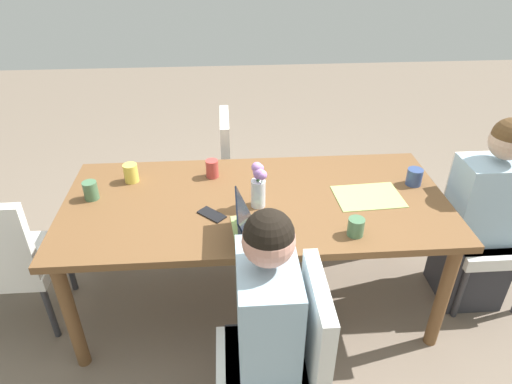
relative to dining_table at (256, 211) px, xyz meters
name	(u,v)px	position (x,y,z in m)	size (l,w,h in m)	color
ground_plane	(256,299)	(0.00, 0.00, -0.67)	(10.00, 10.00, 0.00)	#756656
dining_table	(256,211)	(0.00, 0.00, 0.00)	(2.09, 0.96, 0.75)	brown
chair_far_left_near	(286,356)	(-0.07, 0.83, -0.17)	(0.44, 0.44, 0.90)	silver
person_far_left_near	(267,341)	(0.01, 0.77, -0.15)	(0.36, 0.40, 1.19)	#2D2D33
chair_head_left_left_mid	(483,222)	(-1.37, -0.04, -0.17)	(0.44, 0.44, 0.90)	silver
person_head_left_left_mid	(481,226)	(-1.31, 0.03, -0.15)	(0.40, 0.36, 1.19)	#2D2D33
chair_near_left_far	(242,168)	(0.04, -0.81, -0.17)	(0.44, 0.44, 0.90)	silver
chair_head_right_right_near	(7,257)	(1.35, 0.09, -0.17)	(0.44, 0.44, 0.90)	silver
flower_vase	(259,184)	(-0.01, 0.06, 0.21)	(0.08, 0.09, 0.26)	silver
placemat_far_left_near	(260,236)	(0.00, 0.32, 0.08)	(0.36, 0.26, 0.00)	#9EBC66
placemat_head_left_left_mid	(368,196)	(-0.62, 0.01, 0.08)	(0.36, 0.26, 0.00)	#9EBC66
laptop_far_left_near	(256,231)	(0.03, 0.34, 0.12)	(0.22, 0.32, 0.20)	#38383D
coffee_mug_near_left	(356,227)	(-0.46, 0.34, 0.12)	(0.08, 0.08, 0.09)	#47704C
coffee_mug_near_right	(91,190)	(0.89, -0.08, 0.13)	(0.08, 0.08, 0.10)	#47704C
coffee_mug_centre_left	(414,177)	(-0.91, -0.10, 0.12)	(0.09, 0.09, 0.10)	#33477A
coffee_mug_centre_right	(212,169)	(0.24, -0.27, 0.13)	(0.07, 0.07, 0.11)	#AD3D38
coffee_mug_far_left	(131,173)	(0.70, -0.25, 0.13)	(0.08, 0.08, 0.11)	#DBC64C
phone_black	(212,215)	(0.24, 0.13, 0.08)	(0.15, 0.07, 0.01)	black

